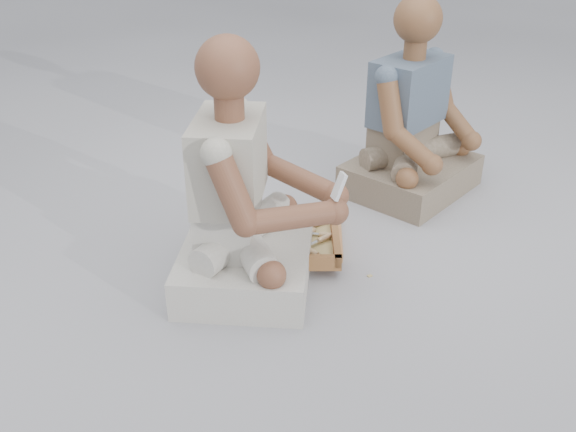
{
  "coord_description": "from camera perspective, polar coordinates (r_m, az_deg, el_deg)",
  "views": [
    {
      "loc": [
        -0.3,
        -1.94,
        1.47
      ],
      "look_at": [
        -0.09,
        0.17,
        0.3
      ],
      "focal_mm": 40.0,
      "sensor_mm": 36.0,
      "label": 1
    }
  ],
  "objects": [
    {
      "name": "wood_chip_2",
      "position": [
        2.78,
        -5.66,
        -3.12
      ],
      "size": [
        0.02,
        0.02,
        0.0
      ],
      "primitive_type": "cube",
      "rotation": [
        0.0,
        0.0,
        1.71
      ],
      "color": "tan",
      "rests_on": "ground"
    },
    {
      "name": "chisel_5",
      "position": [
        2.68,
        -1.72,
        -2.62
      ],
      "size": [
        0.11,
        0.21,
        0.02
      ],
      "rotation": [
        0.0,
        0.0,
        -1.14
      ],
      "color": "silver",
      "rests_on": "tool_tray"
    },
    {
      "name": "chisel_9",
      "position": [
        2.7,
        2.91,
        -2.12
      ],
      "size": [
        0.19,
        0.14,
        0.02
      ],
      "rotation": [
        0.0,
        0.0,
        0.63
      ],
      "color": "silver",
      "rests_on": "tool_tray"
    },
    {
      "name": "carved_panel",
      "position": [
        2.88,
        -1.5,
        -1.42
      ],
      "size": [
        0.68,
        0.5,
        0.04
      ],
      "primitive_type": "cube",
      "rotation": [
        0.0,
        0.0,
        -0.14
      ],
      "color": "#A86841",
      "rests_on": "ground"
    },
    {
      "name": "wood_chip_6",
      "position": [
        2.66,
        -3.84,
        -4.68
      ],
      "size": [
        0.02,
        0.02,
        0.0
      ],
      "primitive_type": "cube",
      "rotation": [
        0.0,
        0.0,
        1.41
      ],
      "color": "tan",
      "rests_on": "ground"
    },
    {
      "name": "wood_chip_5",
      "position": [
        2.73,
        1.22,
        -3.7
      ],
      "size": [
        0.02,
        0.02,
        0.0
      ],
      "primitive_type": "cube",
      "rotation": [
        0.0,
        0.0,
        0.66
      ],
      "color": "tan",
      "rests_on": "ground"
    },
    {
      "name": "wood_chip_4",
      "position": [
        2.83,
        1.23,
        -2.41
      ],
      "size": [
        0.02,
        0.02,
        0.0
      ],
      "primitive_type": "cube",
      "rotation": [
        0.0,
        0.0,
        1.34
      ],
      "color": "tan",
      "rests_on": "ground"
    },
    {
      "name": "chisel_0",
      "position": [
        2.66,
        -0.26,
        -2.68
      ],
      "size": [
        0.22,
        0.05,
        0.02
      ],
      "rotation": [
        0.0,
        0.0,
        -0.14
      ],
      "color": "silver",
      "rests_on": "tool_tray"
    },
    {
      "name": "chisel_7",
      "position": [
        2.74,
        0.88,
        -2.01
      ],
      "size": [
        0.22,
        0.06,
        0.02
      ],
      "rotation": [
        0.0,
        0.0,
        -0.17
      ],
      "color": "silver",
      "rests_on": "tool_tray"
    },
    {
      "name": "wood_chip_1",
      "position": [
        2.84,
        -0.1,
        -2.31
      ],
      "size": [
        0.02,
        0.02,
        0.0
      ],
      "primitive_type": "cube",
      "rotation": [
        0.0,
        0.0,
        3.12
      ],
      "color": "tan",
      "rests_on": "ground"
    },
    {
      "name": "ground",
      "position": [
        2.45,
        2.5,
        -7.98
      ],
      "size": [
        60.0,
        60.0,
        0.0
      ],
      "primitive_type": "plane",
      "color": "#A6A5AB",
      "rests_on": "ground"
    },
    {
      "name": "wood_chip_7",
      "position": [
        2.67,
        -5.79,
        -4.63
      ],
      "size": [
        0.02,
        0.02,
        0.0
      ],
      "primitive_type": "cube",
      "rotation": [
        0.0,
        0.0,
        2.43
      ],
      "color": "tan",
      "rests_on": "ground"
    },
    {
      "name": "chisel_6",
      "position": [
        2.64,
        1.72,
        -3.02
      ],
      "size": [
        0.16,
        0.18,
        0.02
      ],
      "rotation": [
        0.0,
        0.0,
        -0.85
      ],
      "color": "silver",
      "rests_on": "tool_tray"
    },
    {
      "name": "craftsman",
      "position": [
        2.44,
        -3.97,
        0.98
      ],
      "size": [
        0.7,
        0.7,
        0.97
      ],
      "rotation": [
        0.0,
        0.0,
        -1.76
      ],
      "color": "#BCB9AE",
      "rests_on": "ground"
    },
    {
      "name": "wood_chip_0",
      "position": [
        2.63,
        7.28,
        -5.29
      ],
      "size": [
        0.02,
        0.02,
        0.0
      ],
      "primitive_type": "cube",
      "rotation": [
        0.0,
        0.0,
        0.5
      ],
      "color": "tan",
      "rests_on": "ground"
    },
    {
      "name": "chisel_4",
      "position": [
        2.66,
        2.03,
        -3.06
      ],
      "size": [
        0.13,
        0.2,
        0.02
      ],
      "rotation": [
        0.0,
        0.0,
        -1.03
      ],
      "color": "silver",
      "rests_on": "tool_tray"
    },
    {
      "name": "mobile_phone",
      "position": [
        2.3,
        4.56,
        2.65
      ],
      "size": [
        0.06,
        0.05,
        0.1
      ],
      "rotation": [
        -0.35,
        0.0,
        -1.33
      ],
      "color": "silver",
      "rests_on": "craftsman"
    },
    {
      "name": "wood_chip_3",
      "position": [
        3.08,
        -4.3,
        0.31
      ],
      "size": [
        0.02,
        0.02,
        0.0
      ],
      "primitive_type": "cube",
      "rotation": [
        0.0,
        0.0,
        0.83
      ],
      "color": "tan",
      "rests_on": "ground"
    },
    {
      "name": "chisel_3",
      "position": [
        2.68,
        -0.01,
        -2.6
      ],
      "size": [
        0.13,
        0.2,
        0.02
      ],
      "rotation": [
        0.0,
        0.0,
        -1.02
      ],
      "color": "silver",
      "rests_on": "tool_tray"
    },
    {
      "name": "chisel_1",
      "position": [
        2.75,
        1.78,
        -1.72
      ],
      "size": [
        0.14,
        0.19,
        0.02
      ],
      "rotation": [
        0.0,
        0.0,
        0.95
      ],
      "color": "silver",
      "rests_on": "tool_tray"
    },
    {
      "name": "tool_tray",
      "position": [
        2.72,
        -0.49,
        -2.31
      ],
      "size": [
        0.52,
        0.43,
        0.06
      ],
      "rotation": [
        0.0,
        0.0,
        -0.11
      ],
      "color": "brown",
      "rests_on": "carved_panel"
    },
    {
      "name": "companion",
      "position": [
        3.24,
        11.0,
        7.51
      ],
      "size": [
        0.79,
        0.78,
        0.96
      ],
      "rotation": [
        0.0,
        0.0,
        3.89
      ],
      "color": "gray",
      "rests_on": "ground"
    },
    {
      "name": "chisel_2",
      "position": [
        2.76,
        3.04,
        -1.64
      ],
      "size": [
        0.22,
        0.08,
        0.02
      ],
      "rotation": [
        0.0,
        0.0,
        -0.27
      ],
      "color": "silver",
      "rests_on": "tool_tray"
    },
    {
      "name": "chisel_8",
      "position": [
        2.82,
        2.49,
        -0.74
      ],
      "size": [
        0.2,
        0.13,
        0.02
      ],
      "rotation": [
        0.0,
        0.0,
        0.56
      ],
      "color": "silver",
      "rests_on": "tool_tray"
    }
  ]
}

